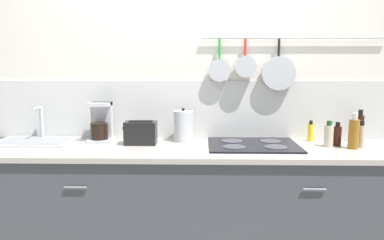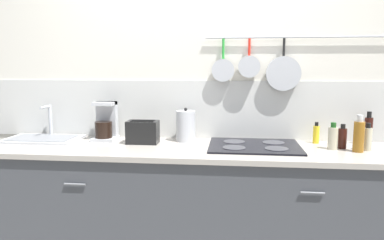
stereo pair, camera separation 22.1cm
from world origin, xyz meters
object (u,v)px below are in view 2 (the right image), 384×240
at_px(coffee_maker, 106,124).
at_px(bottle_vinegar, 316,134).
at_px(bottle_sesame_oil, 368,138).
at_px(bottle_olive_oil, 342,138).
at_px(toaster, 143,132).
at_px(bottle_cooking_wine, 333,138).
at_px(bottle_dish_soap, 368,130).
at_px(kettle, 186,126).
at_px(bottle_hot_sauce, 359,136).

bearing_deg(coffee_maker, bottle_vinegar, 1.53).
bearing_deg(bottle_sesame_oil, coffee_maker, 174.89).
height_order(bottle_vinegar, bottle_olive_oil, bottle_olive_oil).
distance_m(toaster, bottle_cooking_wine, 1.32).
bearing_deg(bottle_dish_soap, bottle_vinegar, 177.57).
xyz_separation_m(bottle_vinegar, bottle_cooking_wine, (0.07, -0.20, 0.01)).
relative_size(toaster, bottle_olive_oil, 1.44).
relative_size(bottle_vinegar, bottle_olive_oil, 0.92).
bearing_deg(coffee_maker, kettle, 0.85).
relative_size(bottle_vinegar, bottle_cooking_wine, 0.85).
relative_size(bottle_olive_oil, bottle_dish_soap, 0.70).
bearing_deg(bottle_vinegar, coffee_maker, -178.47).
bearing_deg(bottle_dish_soap, bottle_olive_oil, -145.98).
bearing_deg(bottle_olive_oil, bottle_vinegar, 131.03).
height_order(toaster, bottle_sesame_oil, bottle_sesame_oil).
xyz_separation_m(coffee_maker, bottle_cooking_wine, (1.63, -0.16, -0.04)).
distance_m(bottle_olive_oil, bottle_dish_soap, 0.26).
height_order(kettle, bottle_dish_soap, kettle).
xyz_separation_m(bottle_vinegar, bottle_olive_oil, (0.14, -0.16, 0.01)).
distance_m(kettle, bottle_sesame_oil, 1.25).
bearing_deg(coffee_maker, bottle_hot_sauce, -6.87).
bearing_deg(kettle, bottle_vinegar, 1.97).
bearing_deg(bottle_hot_sauce, toaster, 175.59).
xyz_separation_m(bottle_cooking_wine, bottle_sesame_oil, (0.22, -0.01, 0.00)).
distance_m(coffee_maker, bottle_hot_sauce, 1.79).
distance_m(coffee_maker, toaster, 0.33).
xyz_separation_m(coffee_maker, bottle_hot_sauce, (1.78, -0.21, -0.01)).
relative_size(toaster, bottle_sesame_oil, 1.31).
distance_m(kettle, bottle_vinegar, 0.95).
relative_size(coffee_maker, bottle_cooking_wine, 1.59).
height_order(toaster, bottle_dish_soap, bottle_dish_soap).
bearing_deg(bottle_cooking_wine, bottle_vinegar, 108.75).
distance_m(coffee_maker, bottle_vinegar, 1.57).
bearing_deg(bottle_dish_soap, bottle_sesame_oil, -109.17).
height_order(bottle_vinegar, bottle_cooking_wine, bottle_cooking_wine).
bearing_deg(kettle, bottle_olive_oil, -6.66).
distance_m(bottle_olive_oil, bottle_hot_sauce, 0.13).
xyz_separation_m(bottle_vinegar, bottle_hot_sauce, (0.21, -0.26, 0.04)).
xyz_separation_m(coffee_maker, toaster, (0.31, -0.10, -0.04)).
xyz_separation_m(toaster, bottle_hot_sauce, (1.47, -0.11, 0.02)).
height_order(bottle_vinegar, bottle_sesame_oil, bottle_sesame_oil).
xyz_separation_m(toaster, bottle_sesame_oil, (1.54, -0.06, -0.00)).
bearing_deg(toaster, bottle_cooking_wine, -2.33).
distance_m(toaster, bottle_dish_soap, 1.61).
distance_m(bottle_hot_sauce, bottle_dish_soap, 0.28).
height_order(toaster, bottle_hot_sauce, bottle_hot_sauce).
bearing_deg(bottle_dish_soap, coffee_maker, -179.20).
bearing_deg(bottle_olive_oil, bottle_hot_sauce, -52.02).
bearing_deg(toaster, bottle_hot_sauce, -4.41).
bearing_deg(bottle_hot_sauce, bottle_olive_oil, 127.98).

